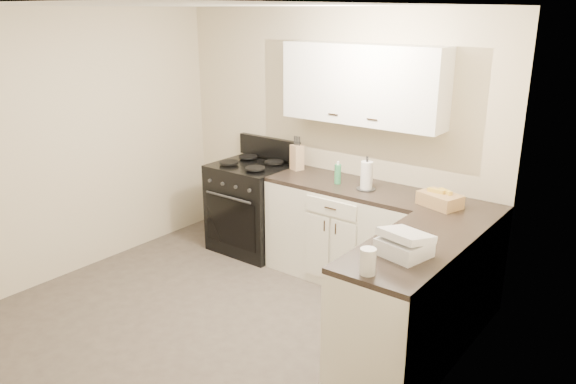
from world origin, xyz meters
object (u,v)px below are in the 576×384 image
Objects in this scene: stove at (252,208)px; knife_block at (297,157)px; paper_towel at (367,176)px; countertop_grill at (404,248)px; wicker_basket at (440,200)px.

knife_block reaches higher than stove.
paper_towel is at bearing -0.62° from stove.
countertop_grill reaches higher than stove.
paper_towel is (0.88, -0.15, 0.00)m from knife_block.
wicker_basket is at bearing 14.16° from knife_block.
knife_block is 0.76× the size of wicker_basket.
knife_block is 0.85× the size of countertop_grill.
wicker_basket is (1.59, -0.18, -0.07)m from knife_block.
countertop_grill is (2.27, -1.09, 0.53)m from stove.
countertop_grill is (0.20, -1.06, -0.00)m from wicker_basket.
paper_towel is at bearing 142.59° from countertop_grill.
wicker_basket is at bearing -1.00° from stove.
wicker_basket is at bearing 113.43° from countertop_grill.
paper_towel reaches higher than countertop_grill.
stove is 2.90× the size of wicker_basket.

